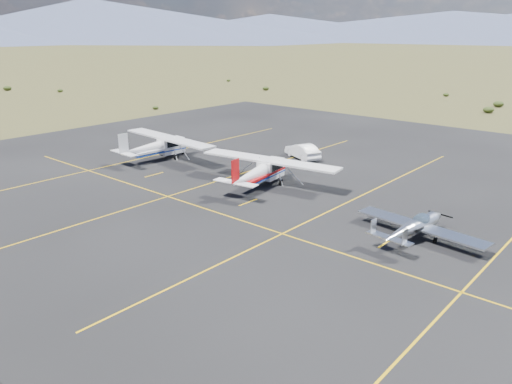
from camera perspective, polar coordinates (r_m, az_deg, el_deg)
ground at (r=34.73m, az=11.75°, el=-2.63°), size 1600.00×1600.00×0.00m
apron at (r=38.36m, az=2.65°, el=-0.23°), size 72.00×72.00×0.02m
aircraft_low_wing at (r=31.34m, az=17.76°, el=-3.76°), size 6.05×8.39×1.81m
aircraft_cessna at (r=39.70m, az=0.66°, el=2.49°), size 7.40×12.20×3.08m
aircraft_plain at (r=48.96m, az=-11.06°, el=5.20°), size 7.35×12.24×3.09m
sedan at (r=48.90m, az=5.33°, el=4.69°), size 3.21×4.72×1.47m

